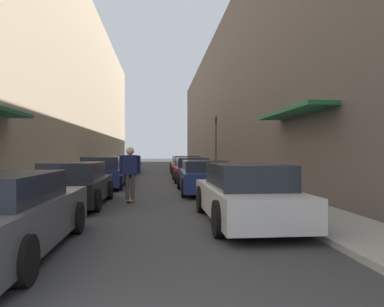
% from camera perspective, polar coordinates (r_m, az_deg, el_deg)
% --- Properties ---
extents(ground, '(131.82, 131.82, 0.00)m').
position_cam_1_polar(ground, '(25.24, -5.94, -3.43)').
color(ground, '#38383A').
extents(curb_strip_left, '(1.80, 59.92, 0.12)m').
position_cam_1_polar(curb_strip_left, '(31.54, -13.40, -2.59)').
color(curb_strip_left, '#A3A099').
rests_on(curb_strip_left, ground).
extents(curb_strip_right, '(1.80, 59.92, 0.12)m').
position_cam_1_polar(curb_strip_right, '(31.45, 1.86, -2.60)').
color(curb_strip_right, '#A3A099').
rests_on(curb_strip_right, ground).
extents(building_row_left, '(4.90, 59.92, 14.13)m').
position_cam_1_polar(building_row_left, '(32.51, -18.56, 9.87)').
color(building_row_left, tan).
rests_on(building_row_left, ground).
extents(building_row_right, '(4.90, 59.92, 11.62)m').
position_cam_1_polar(building_row_right, '(32.16, 7.04, 7.73)').
color(building_row_right, '#564C47').
rests_on(building_row_right, ground).
extents(parked_car_left_1, '(1.88, 4.44, 1.31)m').
position_cam_1_polar(parked_car_left_1, '(11.85, -17.40, -4.55)').
color(parked_car_left_1, black).
rests_on(parked_car_left_1, ground).
extents(parked_car_left_2, '(1.93, 4.36, 1.40)m').
position_cam_1_polar(parked_car_left_2, '(17.35, -13.36, -2.91)').
color(parked_car_left_2, navy).
rests_on(parked_car_left_2, ground).
extents(parked_car_left_3, '(1.87, 4.53, 1.23)m').
position_cam_1_polar(parked_car_left_3, '(22.43, -11.94, -2.38)').
color(parked_car_left_3, silver).
rests_on(parked_car_left_3, ground).
extents(parked_car_left_4, '(2.02, 4.44, 1.30)m').
position_cam_1_polar(parked_car_left_4, '(27.67, -10.46, -1.81)').
color(parked_car_left_4, black).
rests_on(parked_car_left_4, ground).
extents(parked_car_left_5, '(1.89, 4.36, 1.31)m').
position_cam_1_polar(parked_car_left_5, '(32.82, -9.81, -1.46)').
color(parked_car_left_5, '#232326').
rests_on(parked_car_left_5, ground).
extents(parked_car_right_0, '(1.87, 4.74, 1.35)m').
position_cam_1_polar(parked_car_right_0, '(8.63, 8.13, -6.16)').
color(parked_car_right_0, silver).
rests_on(parked_car_right_0, ground).
extents(parked_car_right_1, '(1.91, 4.77, 1.28)m').
position_cam_1_polar(parked_car_right_1, '(14.76, 1.73, -3.57)').
color(parked_car_right_1, navy).
rests_on(parked_car_right_1, ground).
extents(parked_car_right_2, '(1.94, 4.55, 1.30)m').
position_cam_1_polar(parked_car_right_2, '(20.35, -0.11, -2.54)').
color(parked_car_right_2, maroon).
rests_on(parked_car_right_2, ground).
extents(parked_car_right_3, '(2.05, 4.49, 1.33)m').
position_cam_1_polar(parked_car_right_3, '(25.84, -0.91, -1.93)').
color(parked_car_right_3, maroon).
rests_on(parked_car_right_3, ground).
extents(parked_car_right_4, '(1.95, 4.24, 1.29)m').
position_cam_1_polar(parked_car_right_4, '(31.13, -1.52, -1.59)').
color(parked_car_right_4, '#232326').
rests_on(parked_car_right_4, ground).
extents(skateboarder, '(0.68, 0.78, 1.77)m').
position_cam_1_polar(skateboarder, '(12.27, -9.43, -2.19)').
color(skateboarder, brown).
rests_on(skateboarder, ground).
extents(traffic_light, '(0.16, 0.22, 3.97)m').
position_cam_1_polar(traffic_light, '(26.15, 3.65, 2.26)').
color(traffic_light, '#2D2D2D').
rests_on(traffic_light, curb_strip_right).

